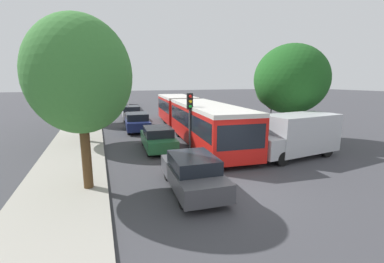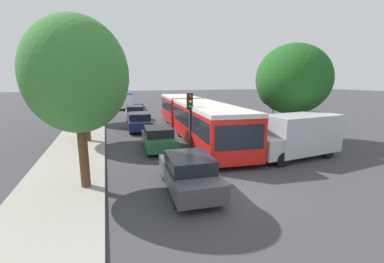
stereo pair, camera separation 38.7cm
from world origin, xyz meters
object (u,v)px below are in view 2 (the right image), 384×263
at_px(city_bus_rear, 124,98).
at_px(queued_car_silver, 135,113).
at_px(articulated_bus, 193,114).
at_px(direction_sign_post, 296,104).
at_px(queued_car_navy, 139,122).
at_px(tree_left_far, 91,77).
at_px(tree_left_near, 77,76).
at_px(tree_right_near, 291,81).
at_px(traffic_light, 190,109).
at_px(tree_left_mid, 83,68).
at_px(no_entry_sign, 273,113).
at_px(queued_car_graphite, 189,172).
at_px(queued_car_green, 158,138).
at_px(white_van, 297,135).

bearing_deg(city_bus_rear, queued_car_silver, -175.66).
relative_size(articulated_bus, direction_sign_post, 4.99).
relative_size(articulated_bus, city_bus_rear, 1.61).
bearing_deg(queued_car_navy, direction_sign_post, -124.04).
relative_size(direction_sign_post, tree_left_far, 0.55).
distance_m(queued_car_silver, tree_left_near, 18.30).
distance_m(articulated_bus, tree_right_near, 7.33).
xyz_separation_m(tree_left_near, tree_left_far, (-0.32, 16.74, 0.15)).
bearing_deg(articulated_bus, traffic_light, -15.56).
bearing_deg(queued_car_navy, tree_left_mid, 133.21).
relative_size(city_bus_rear, tree_left_near, 1.76).
relative_size(tree_left_near, tree_left_mid, 0.86).
xyz_separation_m(no_entry_sign, direction_sign_post, (0.97, -1.11, 0.68)).
xyz_separation_m(queued_car_navy, queued_car_silver, (0.30, 6.31, -0.01)).
relative_size(no_entry_sign, tree_left_mid, 0.39).
relative_size(traffic_light, tree_left_near, 0.54).
xyz_separation_m(traffic_light, direction_sign_post, (7.56, 0.34, 0.05)).
height_order(direction_sign_post, tree_left_near, tree_left_near).
xyz_separation_m(queued_car_graphite, traffic_light, (1.66, 4.97, 1.80)).
distance_m(queued_car_silver, direction_sign_post, 16.47).
bearing_deg(tree_left_near, queued_car_green, 52.38).
bearing_deg(direction_sign_post, queued_car_silver, -67.87).
relative_size(tree_left_mid, tree_right_near, 1.13).
bearing_deg(queued_car_silver, articulated_bus, -155.51).
distance_m(traffic_light, tree_left_mid, 7.60).
height_order(no_entry_sign, tree_right_near, tree_right_near).
bearing_deg(traffic_light, queued_car_green, -118.89).
relative_size(tree_left_near, tree_right_near, 0.98).
distance_m(queued_car_graphite, queued_car_silver, 18.85).
relative_size(queued_car_graphite, tree_left_near, 0.64).
bearing_deg(direction_sign_post, articulated_bus, -50.68).
relative_size(traffic_light, direction_sign_post, 0.94).
xyz_separation_m(tree_left_mid, tree_left_far, (0.05, 8.66, -0.45)).
relative_size(queued_car_navy, no_entry_sign, 1.55).
xyz_separation_m(no_entry_sign, tree_right_near, (0.69, -0.76, 2.17)).
distance_m(tree_left_near, tree_right_near, 13.38).
height_order(queued_car_graphite, tree_left_near, tree_left_near).
xyz_separation_m(articulated_bus, tree_left_far, (-7.53, 8.15, 2.89)).
relative_size(white_van, tree_right_near, 0.80).
xyz_separation_m(queued_car_green, tree_left_near, (-3.76, -4.87, 3.56)).
bearing_deg(city_bus_rear, direction_sign_post, -157.45).
bearing_deg(queued_car_green, white_van, -117.05).
xyz_separation_m(queued_car_green, no_entry_sign, (8.19, 0.26, 1.18)).
relative_size(queued_car_green, tree_left_near, 0.64).
bearing_deg(queued_car_graphite, traffic_light, -15.18).
distance_m(traffic_light, direction_sign_post, 7.57).
bearing_deg(queued_car_navy, queued_car_silver, 0.61).
bearing_deg(no_entry_sign, queued_car_green, -88.19).
height_order(queued_car_silver, tree_left_near, tree_left_near).
distance_m(city_bus_rear, direction_sign_post, 29.27).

